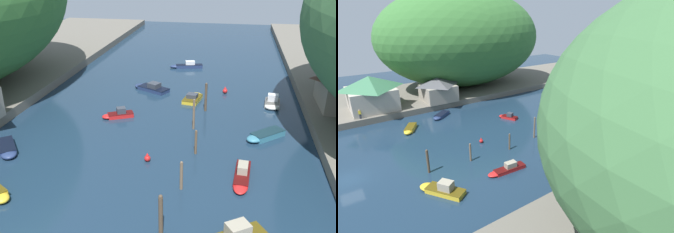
{
  "view_description": "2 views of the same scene",
  "coord_description": "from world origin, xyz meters",
  "views": [
    {
      "loc": [
        8.24,
        -11.67,
        17.7
      ],
      "look_at": [
        1.61,
        24.59,
        1.68
      ],
      "focal_mm": 40.0,
      "sensor_mm": 36.0,
      "label": 1
    },
    {
      "loc": [
        32.19,
        -0.29,
        18.22
      ],
      "look_at": [
        0.38,
        22.86,
        2.99
      ],
      "focal_mm": 28.0,
      "sensor_mm": 36.0,
      "label": 2
    }
  ],
  "objects": [
    {
      "name": "water_surface",
      "position": [
        0.0,
        30.0,
        0.0
      ],
      "size": [
        130.0,
        130.0,
        0.0
      ],
      "primitive_type": "plane",
      "color": "#192D42",
      "rests_on": "ground"
    },
    {
      "name": "boat_small_dinghy",
      "position": [
        9.56,
        16.27,
        0.34
      ],
      "size": [
        1.57,
        5.21,
        1.14
      ],
      "rotation": [
        0.0,
        0.0,
        3.07
      ],
      "color": "red",
      "rests_on": "water_surface"
    },
    {
      "name": "boat_far_right_bank",
      "position": [
        -12.91,
        17.06,
        0.32
      ],
      "size": [
        3.85,
        4.32,
        0.64
      ],
      "rotation": [
        0.0,
        0.0,
        3.81
      ],
      "color": "navy",
      "rests_on": "water_surface"
    },
    {
      "name": "boat_white_cruiser",
      "position": [
        -4.89,
        27.14,
        0.36
      ],
      "size": [
        3.85,
        2.74,
        1.17
      ],
      "rotation": [
        0.0,
        0.0,
        2.02
      ],
      "color": "red",
      "rests_on": "water_surface"
    },
    {
      "name": "boat_mid_channel",
      "position": [
        -3.2,
        37.27,
        0.37
      ],
      "size": [
        5.74,
        4.21,
        1.19
      ],
      "rotation": [
        0.0,
        0.0,
        1.09
      ],
      "color": "navy",
      "rests_on": "water_surface"
    },
    {
      "name": "boat_cabin_cruiser",
      "position": [
        0.2,
        49.36,
        0.38
      ],
      "size": [
        5.63,
        2.34,
        1.2
      ],
      "rotation": [
        0.0,
        0.0,
        1.8
      ],
      "color": "navy",
      "rests_on": "water_surface"
    },
    {
      "name": "boat_yellow_tender",
      "position": [
        11.79,
        24.5,
        0.32
      ],
      "size": [
        4.44,
        4.23,
        0.66
      ],
      "rotation": [
        0.0,
        0.0,
        2.31
      ],
      "color": "teal",
      "rests_on": "water_surface"
    },
    {
      "name": "boat_moored_right",
      "position": [
        3.21,
        34.46,
        0.33
      ],
      "size": [
        2.53,
        4.49,
        1.03
      ],
      "rotation": [
        0.0,
        0.0,
        6.12
      ],
      "color": "gold",
      "rests_on": "water_surface"
    },
    {
      "name": "boat_open_rowboat",
      "position": [
        13.3,
        33.84,
        0.46
      ],
      "size": [
        2.08,
        3.46,
        1.53
      ],
      "rotation": [
        0.0,
        0.0,
        3.05
      ],
      "color": "silver",
      "rests_on": "water_surface"
    },
    {
      "name": "mooring_post_nearest",
      "position": [
        4.08,
        8.35,
        1.61
      ],
      "size": [
        0.32,
        0.32,
        3.2
      ],
      "color": "#4C3D2D",
      "rests_on": "water_surface"
    },
    {
      "name": "mooring_post_second",
      "position": [
        4.66,
        13.9,
        1.31
      ],
      "size": [
        0.26,
        0.26,
        2.61
      ],
      "color": "brown",
      "rests_on": "water_surface"
    },
    {
      "name": "mooring_post_middle",
      "position": [
        5.15,
        20.01,
        1.27
      ],
      "size": [
        0.24,
        0.24,
        2.53
      ],
      "color": "brown",
      "rests_on": "water_surface"
    },
    {
      "name": "mooring_post_fourth",
      "position": [
        4.29,
        25.55,
        1.77
      ],
      "size": [
        0.25,
        0.25,
        3.53
      ],
      "color": "brown",
      "rests_on": "water_surface"
    },
    {
      "name": "mooring_post_farthest",
      "position": [
        5.12,
        30.97,
        1.81
      ],
      "size": [
        0.3,
        0.3,
        3.61
      ],
      "color": "#4C3D2D",
      "rests_on": "water_surface"
    },
    {
      "name": "channel_buoy_near",
      "position": [
        7.23,
        37.79,
        0.39
      ],
      "size": [
        0.67,
        0.67,
        1.0
      ],
      "color": "red",
      "rests_on": "water_surface"
    },
    {
      "name": "channel_buoy_far",
      "position": [
        0.91,
        17.78,
        0.34
      ],
      "size": [
        0.59,
        0.59,
        0.88
      ],
      "color": "red",
      "rests_on": "water_surface"
    }
  ]
}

